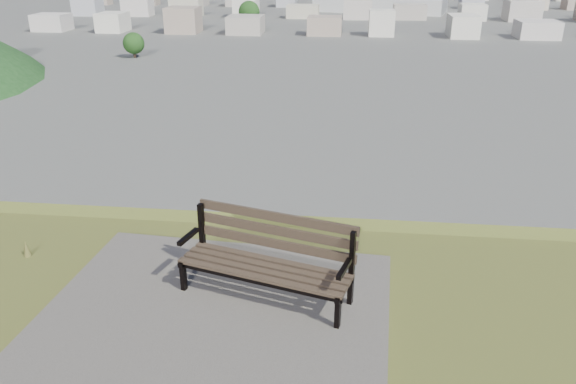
# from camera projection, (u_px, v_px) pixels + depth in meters

# --- Properties ---
(park_bench) EXTENTS (1.69, 0.94, 0.85)m
(park_bench) POSITION_uv_depth(u_px,v_px,m) (268.00, 256.00, 5.24)
(park_bench) COLOR #423226
(park_bench) RESTS_ON hilltop_mesa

